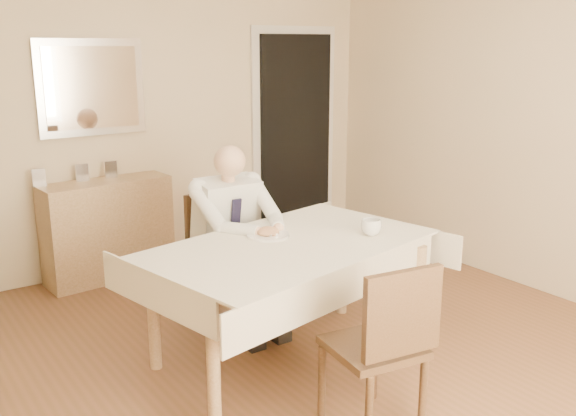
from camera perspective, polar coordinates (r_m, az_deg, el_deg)
room at (r=3.43m, az=3.34°, el=4.46°), size 5.00×5.02×2.60m
doorway at (r=6.35m, az=0.61°, el=6.38°), size 0.96×0.07×2.10m
mirror at (r=5.40m, az=-17.07°, el=10.19°), size 0.86×0.04×0.76m
dining_table at (r=3.81m, az=0.14°, el=-4.35°), size 1.91×1.34×0.75m
chair_far at (r=4.57m, az=-6.19°, el=-3.48°), size 0.46×0.47×0.88m
chair_near at (r=3.20m, az=8.59°, el=-11.53°), size 0.48×0.48×0.89m
seated_man at (r=4.28m, az=-4.42°, el=-1.93°), size 0.48×0.72×1.24m
plate at (r=3.91m, az=-1.80°, el=-2.42°), size 0.26×0.26×0.02m
food at (r=3.90m, az=-1.80°, el=-2.11°), size 0.14×0.14×0.06m
knife at (r=3.88m, az=-0.82°, el=-2.29°), size 0.01×0.13×0.01m
fork at (r=3.83m, az=-1.81°, el=-2.49°), size 0.01×0.13×0.01m
coffee_mug at (r=3.95m, az=7.41°, el=-1.70°), size 0.15×0.15×0.10m
sideboard at (r=5.46m, az=-15.70°, el=-1.87°), size 1.05×0.43×0.82m
photo_frame_left at (r=5.28m, az=-21.27°, el=2.52°), size 0.10×0.02×0.14m
photo_frame_center at (r=5.38m, az=-17.83°, el=3.02°), size 0.10×0.02×0.14m
photo_frame_right at (r=5.44m, az=-15.49°, el=3.31°), size 0.10×0.02×0.14m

